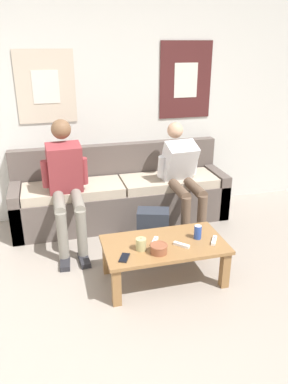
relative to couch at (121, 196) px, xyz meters
The scene contains 14 objects.
ground_plane 2.31m from the couch, 91.38° to the right, with size 18.00×18.00×0.00m, color gray.
wall_back 1.03m from the couch, 99.36° to the left, with size 10.00×0.07×2.55m.
couch is the anchor object (origin of this frame).
coffee_table 1.30m from the couch, 84.78° to the right, with size 1.05×0.58×0.37m.
person_seated_adult 0.83m from the couch, 149.31° to the right, with size 0.47×0.87×1.27m.
person_seated_teen 0.78m from the couch, 28.37° to the right, with size 0.47×0.94×1.15m.
backpack 0.72m from the couch, 74.59° to the right, with size 0.37×0.30×0.39m.
ceramic_bowl 1.43m from the couch, 89.07° to the right, with size 0.15×0.15×0.08m.
pillar_candle 1.35m from the couch, 94.46° to the right, with size 0.09×0.09×0.11m.
drink_can_blue 1.36m from the couch, 71.68° to the right, with size 0.07×0.07×0.12m.
game_controller_near_left 1.26m from the couch, 88.30° to the right, with size 0.10×0.14×0.03m.
game_controller_near_right 1.40m from the couch, 80.07° to the right, with size 0.12×0.13×0.03m.
game_controller_far_center 1.48m from the couch, 68.53° to the right, with size 0.10×0.14×0.03m.
cell_phone 1.47m from the couch, 100.51° to the right, with size 0.12×0.15×0.01m.
Camera 1 is at (-0.72, -1.68, 1.98)m, focal length 35.00 mm.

